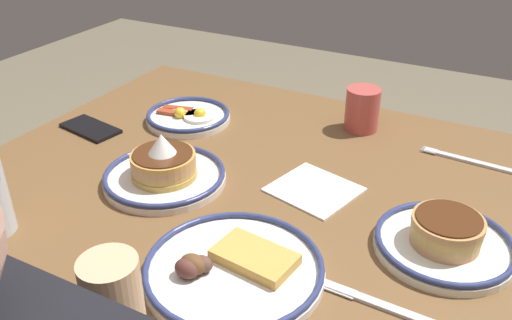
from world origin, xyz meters
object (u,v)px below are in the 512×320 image
(plate_near_main, at_px, (445,239))
(plate_center_pancakes, at_px, (189,116))
(cell_phone, at_px, (90,128))
(paper_napkin, at_px, (314,190))
(butter_knife, at_px, (366,300))
(coffee_mug, at_px, (363,108))
(fork_near, at_px, (468,161))
(plate_far_side, at_px, (234,268))
(plate_far_companion, at_px, (164,171))

(plate_near_main, xyz_separation_m, plate_center_pancakes, (0.64, -0.21, -0.01))
(plate_near_main, distance_m, cell_phone, 0.82)
(paper_napkin, height_order, butter_knife, butter_knife)
(plate_near_main, distance_m, coffee_mug, 0.46)
(paper_napkin, xyz_separation_m, fork_near, (-0.24, -0.26, 0.00))
(plate_far_side, relative_size, butter_knife, 1.30)
(plate_center_pancakes, xyz_separation_m, cell_phone, (0.18, 0.15, -0.01))
(coffee_mug, bearing_deg, paper_napkin, 91.52)
(plate_far_companion, bearing_deg, coffee_mug, -122.53)
(plate_far_side, height_order, paper_napkin, plate_far_side)
(plate_near_main, xyz_separation_m, fork_near, (0.01, -0.32, -0.02))
(fork_near, bearing_deg, plate_far_companion, 35.40)
(plate_near_main, bearing_deg, paper_napkin, -14.99)
(plate_far_companion, bearing_deg, cell_phone, -20.00)
(plate_near_main, height_order, cell_phone, plate_near_main)
(plate_near_main, height_order, butter_knife, plate_near_main)
(plate_far_companion, height_order, coffee_mug, plate_far_companion)
(fork_near, bearing_deg, butter_knife, 83.11)
(plate_near_main, height_order, coffee_mug, coffee_mug)
(cell_phone, xyz_separation_m, butter_knife, (-0.75, 0.24, -0.00))
(coffee_mug, height_order, fork_near, coffee_mug)
(plate_far_companion, distance_m, cell_phone, 0.31)
(plate_center_pancakes, xyz_separation_m, plate_far_side, (-0.37, 0.43, 0.00))
(plate_center_pancakes, relative_size, coffee_mug, 1.80)
(plate_far_companion, bearing_deg, plate_near_main, -175.59)
(paper_napkin, relative_size, fork_near, 0.74)
(plate_far_companion, height_order, paper_napkin, plate_far_companion)
(plate_near_main, xyz_separation_m, coffee_mug, (0.26, -0.37, 0.03))
(coffee_mug, xyz_separation_m, paper_napkin, (-0.01, 0.30, -0.05))
(plate_center_pancakes, relative_size, fork_near, 1.00)
(plate_far_companion, relative_size, plate_far_side, 0.86)
(plate_near_main, relative_size, butter_knife, 1.05)
(butter_knife, bearing_deg, paper_napkin, -52.76)
(coffee_mug, bearing_deg, plate_far_side, 89.31)
(fork_near, bearing_deg, plate_near_main, 92.36)
(plate_far_companion, xyz_separation_m, cell_phone, (0.29, -0.11, -0.02))
(plate_far_companion, bearing_deg, paper_napkin, -158.08)
(plate_far_side, xyz_separation_m, paper_napkin, (-0.02, -0.28, -0.01))
(plate_far_companion, distance_m, plate_far_side, 0.31)
(cell_phone, distance_m, fork_near, 0.85)
(plate_far_side, height_order, cell_phone, plate_far_side)
(plate_near_main, distance_m, butter_knife, 0.19)
(paper_napkin, bearing_deg, plate_center_pancakes, -20.64)
(butter_knife, bearing_deg, cell_phone, -17.65)
(coffee_mug, bearing_deg, butter_knife, 109.31)
(plate_far_side, xyz_separation_m, fork_near, (-0.26, -0.54, -0.01))
(plate_near_main, height_order, paper_napkin, plate_near_main)
(plate_center_pancakes, xyz_separation_m, coffee_mug, (-0.38, -0.16, 0.04))
(plate_far_companion, relative_size, coffee_mug, 2.15)
(cell_phone, xyz_separation_m, paper_napkin, (-0.56, -0.00, -0.00))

